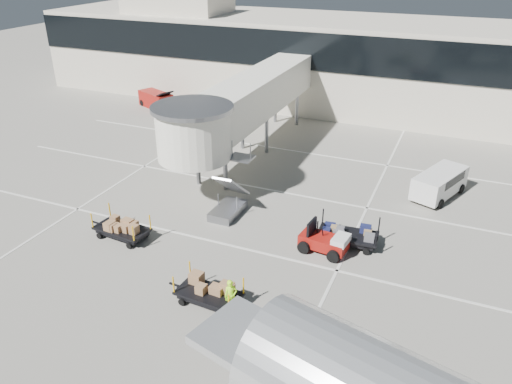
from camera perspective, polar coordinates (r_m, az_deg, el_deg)
ground at (r=25.20m, az=-5.39°, el=-8.26°), size 140.00×140.00×0.00m
lane_markings at (r=32.74m, az=1.25°, el=0.61°), size 40.00×30.00×0.02m
terminal at (r=50.16m, az=10.80°, el=14.36°), size 64.00×12.11×15.20m
jet_bridge at (r=34.92m, az=-1.95°, el=9.82°), size 5.70×20.40×6.03m
baggage_tug at (r=26.00m, az=7.89°, el=-5.64°), size 2.61×1.84×1.63m
suitcase_cart at (r=26.83m, az=10.44°, el=-4.91°), size 3.91×1.81×1.51m
box_cart_near at (r=22.46m, az=-5.25°, el=-11.60°), size 3.60×1.61×1.40m
box_cart_far at (r=27.85m, az=-14.98°, el=-4.02°), size 3.74×1.76×1.44m
ground_worker at (r=21.89m, az=-2.89°, el=-11.77°), size 0.68×0.62×1.56m
minivan at (r=33.28m, az=20.34°, el=1.15°), size 3.20×4.67×1.64m
belt_loader at (r=49.97m, az=-11.35°, el=10.28°), size 4.31×3.01×1.95m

